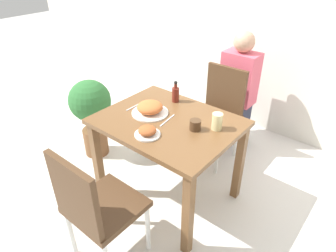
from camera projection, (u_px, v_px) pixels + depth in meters
The scene contains 14 objects.
ground_plane at pixel (168, 193), 2.60m from camera, with size 16.00×16.00×0.00m, color silver.
wall_back at pixel (268, 9), 2.93m from camera, with size 8.00×0.05×2.60m.
dining_table at pixel (168, 133), 2.27m from camera, with size 1.01×0.80×0.74m.
chair_near at pixel (95, 206), 1.80m from camera, with size 0.42×0.42×0.90m.
chair_far at pixel (218, 109), 2.83m from camera, with size 0.42×0.42×0.90m.
food_plate at pixel (150, 108), 2.27m from camera, with size 0.28×0.28×0.10m.
side_plate at pixel (147, 132), 2.02m from camera, with size 0.18×0.18×0.07m.
drink_cup at pixel (195, 125), 2.08m from camera, with size 0.08×0.08×0.07m.
juice_glass at pixel (217, 121), 2.08m from camera, with size 0.07×0.07×0.12m.
sauce_bottle at pixel (176, 94), 2.43m from camera, with size 0.06×0.06×0.18m.
fork_utensil at pixel (134, 106), 2.39m from camera, with size 0.01×0.17×0.00m.
spoon_utensil at pixel (167, 120), 2.20m from camera, with size 0.04×0.19×0.00m.
potted_plant_left at pixel (91, 109), 2.85m from camera, with size 0.40×0.40×0.79m.
person_figure at pixel (238, 90), 3.03m from camera, with size 0.34×0.22×1.17m.
Camera 1 is at (1.21, -1.47, 1.86)m, focal length 32.00 mm.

